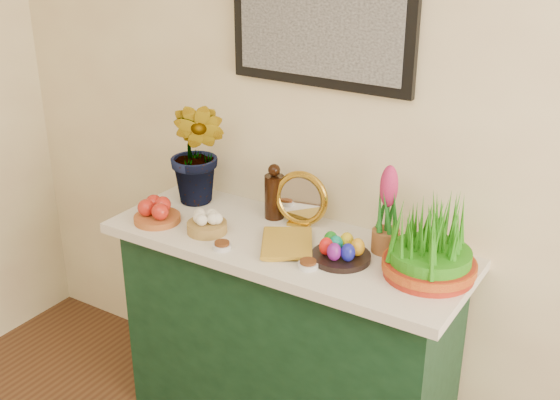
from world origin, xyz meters
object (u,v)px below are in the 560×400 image
object	(u,v)px
mirror	(301,199)
wheatgrass_sabzeh	(431,245)
book	(262,242)
hyacinth_green	(197,135)
sideboard	(287,342)

from	to	relation	value
mirror	wheatgrass_sabzeh	world-z (taller)	wheatgrass_sabzeh
book	hyacinth_green	bearing A→B (deg)	125.54
sideboard	hyacinth_green	world-z (taller)	hyacinth_green
hyacinth_green	wheatgrass_sabzeh	size ratio (longest dim) A/B	1.86
sideboard	mirror	bearing A→B (deg)	99.44
hyacinth_green	wheatgrass_sabzeh	distance (m)	1.06
sideboard	wheatgrass_sabzeh	size ratio (longest dim) A/B	4.05
sideboard	wheatgrass_sabzeh	xyz separation A→B (m)	(0.55, 0.02, 0.58)
sideboard	mirror	xyz separation A→B (m)	(-0.02, 0.14, 0.57)
book	sideboard	bearing A→B (deg)	34.09
book	wheatgrass_sabzeh	xyz separation A→B (m)	(0.60, 0.12, 0.10)
sideboard	mirror	size ratio (longest dim) A/B	5.76
sideboard	book	world-z (taller)	book
mirror	wheatgrass_sabzeh	xyz separation A→B (m)	(0.57, -0.12, 0.01)
mirror	wheatgrass_sabzeh	distance (m)	0.59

